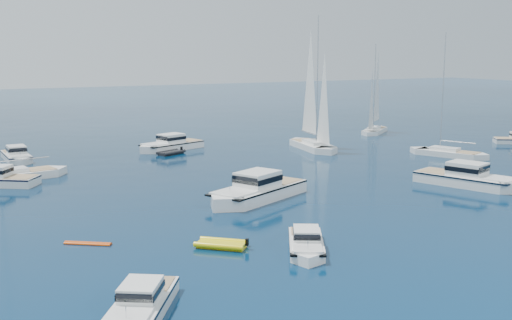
% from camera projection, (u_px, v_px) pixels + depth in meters
% --- Properties ---
extents(ground, '(400.00, 400.00, 0.00)m').
position_uv_depth(ground, '(417.00, 251.00, 41.80)').
color(ground, navy).
rests_on(ground, ground).
extents(motor_cruiser_near, '(5.59, 7.49, 1.93)m').
position_uv_depth(motor_cruiser_near, '(306.00, 251.00, 41.83)').
color(motor_cruiser_near, white).
rests_on(motor_cruiser_near, ground).
extents(motor_cruiser_right, '(7.12, 11.82, 2.97)m').
position_uv_depth(motor_cruiser_right, '(468.00, 186.00, 61.79)').
color(motor_cruiser_right, white).
rests_on(motor_cruiser_right, ground).
extents(motor_cruiser_left, '(6.39, 8.06, 2.10)m').
position_uv_depth(motor_cruiser_left, '(141.00, 315.00, 31.71)').
color(motor_cruiser_left, white).
rests_on(motor_cruiser_left, ground).
extents(motor_cruiser_centre, '(12.59, 8.66, 3.20)m').
position_uv_depth(motor_cruiser_centre, '(256.00, 200.00, 56.17)').
color(motor_cruiser_centre, white).
rests_on(motor_cruiser_centre, ground).
extents(motor_cruiser_distant, '(10.81, 6.46, 2.72)m').
position_uv_depth(motor_cruiser_distant, '(170.00, 150.00, 84.24)').
color(motor_cruiser_distant, white).
rests_on(motor_cruiser_distant, ground).
extents(motor_cruiser_horizon, '(2.92, 8.82, 2.30)m').
position_uv_depth(motor_cruiser_horizon, '(17.00, 161.00, 76.04)').
color(motor_cruiser_horizon, silver).
rests_on(motor_cruiser_horizon, ground).
extents(sailboat_mid_r, '(6.75, 10.98, 15.78)m').
position_uv_depth(sailboat_mid_r, '(448.00, 156.00, 79.19)').
color(sailboat_mid_r, white).
rests_on(sailboat_mid_r, ground).
extents(sailboat_sails_r, '(5.09, 12.69, 18.14)m').
position_uv_depth(sailboat_sails_r, '(312.00, 149.00, 85.02)').
color(sailboat_sails_r, white).
rests_on(sailboat_sails_r, ground).
extents(sailboat_far_l, '(12.42, 5.34, 17.71)m').
position_uv_depth(sailboat_far_l, '(13.00, 180.00, 64.80)').
color(sailboat_far_l, white).
rests_on(sailboat_far_l, ground).
extents(sailboat_sails_far, '(9.31, 8.16, 14.51)m').
position_uv_depth(sailboat_sails_far, '(375.00, 133.00, 101.52)').
color(sailboat_sails_far, white).
rests_on(sailboat_sails_far, ground).
extents(tender_yellow, '(3.97, 3.87, 0.95)m').
position_uv_depth(tender_yellow, '(221.00, 247.00, 42.56)').
color(tender_yellow, yellow).
rests_on(tender_yellow, ground).
extents(tender_grey_near, '(4.04, 3.84, 0.95)m').
position_uv_depth(tender_grey_near, '(453.00, 177.00, 66.17)').
color(tender_grey_near, black).
rests_on(tender_grey_near, ground).
extents(tender_grey_far, '(4.34, 3.50, 0.95)m').
position_uv_depth(tender_grey_far, '(171.00, 154.00, 80.66)').
color(tender_grey_far, black).
rests_on(tender_grey_far, ground).
extents(kayak_orange, '(2.98, 2.36, 0.30)m').
position_uv_depth(kayak_orange, '(88.00, 244.00, 43.28)').
color(kayak_orange, '#D5420A').
rests_on(kayak_orange, ground).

